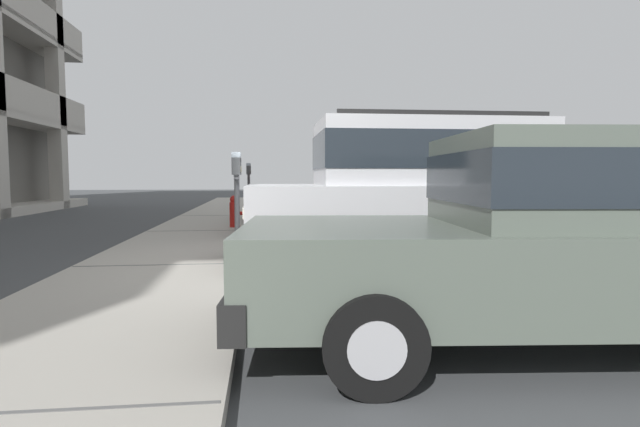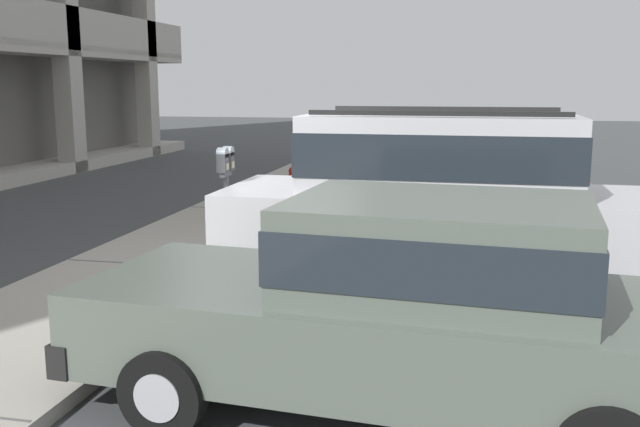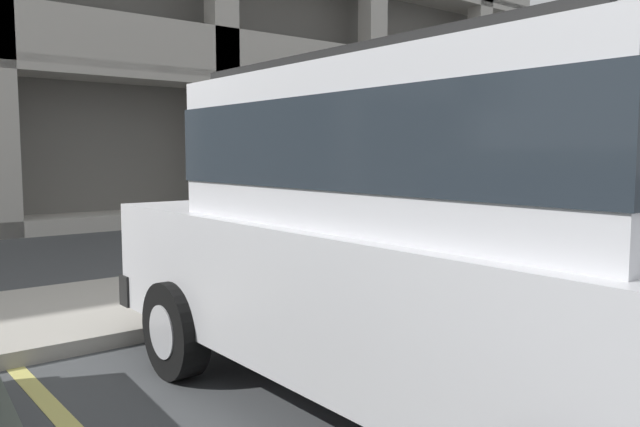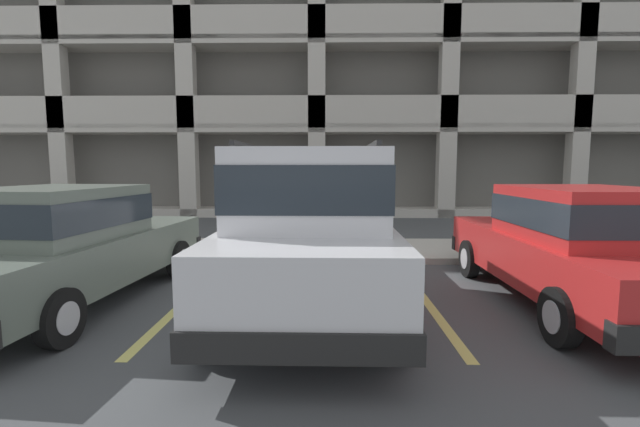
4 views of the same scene
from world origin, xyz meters
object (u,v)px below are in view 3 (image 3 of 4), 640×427
at_px(parking_meter_far, 590,174).
at_px(fire_hydrant, 497,230).
at_px(silver_suv, 434,229).
at_px(parking_meter_near, 228,190).

bearing_deg(parking_meter_far, fire_hydrant, 172.26).
relative_size(silver_suv, parking_meter_far, 3.28).
bearing_deg(parking_meter_far, parking_meter_near, -179.75).
height_order(silver_suv, fire_hydrant, silver_suv).
distance_m(parking_meter_far, fire_hydrant, 2.13).
xyz_separation_m(parking_meter_near, fire_hydrant, (4.46, 0.30, -0.73)).
xyz_separation_m(parking_meter_far, fire_hydrant, (-1.98, 0.27, -0.75)).
distance_m(silver_suv, parking_meter_near, 2.51).
bearing_deg(parking_meter_near, silver_suv, -93.14).
distance_m(parking_meter_near, fire_hydrant, 4.53).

